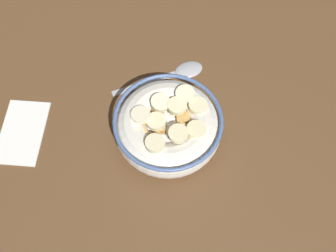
# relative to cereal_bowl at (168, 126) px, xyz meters

# --- Properties ---
(ground_plane) EXTENTS (1.06, 1.06, 0.02)m
(ground_plane) POSITION_rel_cereal_bowl_xyz_m (0.00, -0.00, -0.04)
(ground_plane) COLOR brown
(cereal_bowl) EXTENTS (0.16, 0.16, 0.06)m
(cereal_bowl) POSITION_rel_cereal_bowl_xyz_m (0.00, 0.00, 0.00)
(cereal_bowl) COLOR silver
(cereal_bowl) RESTS_ON ground_plane
(spoon) EXTENTS (0.14, 0.11, 0.01)m
(spoon) POSITION_rel_cereal_bowl_xyz_m (-0.10, -0.05, -0.03)
(spoon) COLOR #A5A5AD
(spoon) RESTS_ON ground_plane
(folded_napkin) EXTENTS (0.13, 0.11, 0.00)m
(folded_napkin) POSITION_rel_cereal_bowl_xyz_m (0.11, -0.19, -0.03)
(folded_napkin) COLOR white
(folded_napkin) RESTS_ON ground_plane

